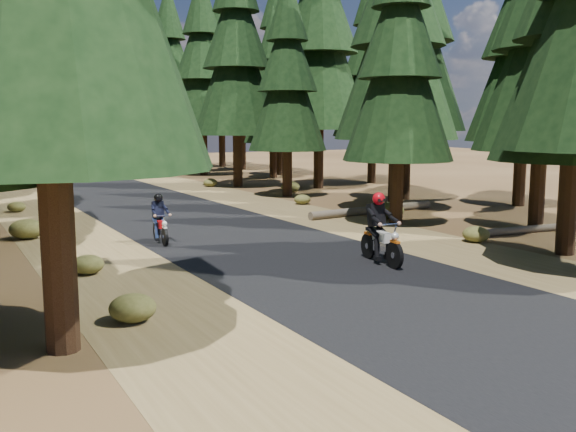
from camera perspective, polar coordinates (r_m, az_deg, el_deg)
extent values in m
plane|color=#422E17|center=(16.04, 2.62, -4.56)|extent=(120.00, 120.00, 0.00)
cube|color=black|center=(20.37, -4.81, -1.82)|extent=(6.00, 100.00, 0.01)
cube|color=brown|center=(18.98, -17.57, -2.93)|extent=(3.20, 100.00, 0.01)
cube|color=brown|center=(22.63, 5.86, -0.83)|extent=(3.20, 100.00, 0.01)
cylinder|color=black|center=(10.35, -20.06, 3.88)|extent=(0.53, 0.53, 5.71)
cylinder|color=black|center=(18.85, 23.79, 4.51)|extent=(0.50, 0.50, 5.11)
cylinder|color=black|center=(23.24, 21.45, 5.44)|extent=(0.51, 0.51, 5.29)
cone|color=black|center=(23.35, 21.88, 13.57)|extent=(4.50, 4.50, 6.62)
cylinder|color=black|center=(22.85, 9.69, 4.87)|extent=(0.48, 0.48, 4.52)
cone|color=black|center=(22.87, 9.87, 11.96)|extent=(3.84, 3.84, 5.65)
cone|color=black|center=(23.09, 10.00, 16.99)|extent=(2.94, 2.94, 4.07)
cylinder|color=black|center=(26.49, 9.54, 6.75)|extent=(0.53, 0.53, 5.84)
cone|color=black|center=(26.65, 9.73, 14.62)|extent=(4.96, 4.96, 7.30)
cylinder|color=black|center=(30.62, 10.40, 7.47)|extent=(0.56, 0.56, 6.43)
cone|color=black|center=(30.84, 10.60, 14.96)|extent=(5.47, 5.47, 8.04)
cylinder|color=black|center=(31.34, -0.07, 5.86)|extent=(0.48, 0.48, 4.51)
cone|color=black|center=(31.35, -0.07, 11.01)|extent=(3.83, 3.83, 5.64)
cone|color=black|center=(31.51, -0.07, 14.70)|extent=(2.93, 2.93, 4.06)
cone|color=black|center=(31.81, -0.07, 18.34)|extent=(2.03, 2.03, 3.38)
cylinder|color=black|center=(35.45, 2.75, 7.71)|extent=(0.56, 0.56, 6.47)
cone|color=black|center=(35.65, 2.80, 14.23)|extent=(5.50, 5.50, 8.09)
cylinder|color=black|center=(36.35, -4.52, 7.20)|extent=(0.53, 0.53, 5.83)
cone|color=black|center=(36.47, -4.59, 12.93)|extent=(4.95, 4.95, 7.29)
cone|color=black|center=(36.78, -4.64, 17.01)|extent=(3.79, 3.79, 5.25)
cylinder|color=black|center=(42.36, -1.34, 6.54)|extent=(0.48, 0.48, 4.61)
cone|color=black|center=(42.37, -1.35, 10.44)|extent=(3.92, 3.92, 5.77)
cone|color=black|center=(42.50, -1.36, 13.24)|extent=(3.00, 3.00, 4.15)
cone|color=black|center=(42.73, -1.37, 16.02)|extent=(2.08, 2.08, 3.46)
cylinder|color=black|center=(44.89, -7.53, 7.30)|extent=(0.53, 0.53, 5.76)
cone|color=black|center=(44.98, -7.62, 11.90)|extent=(4.90, 4.90, 7.21)
cone|color=black|center=(45.22, -7.69, 15.18)|extent=(3.75, 3.75, 5.19)
cone|color=black|center=(45.61, -7.75, 18.41)|extent=(2.59, 2.59, 4.32)
cylinder|color=black|center=(50.12, -4.08, 7.38)|extent=(0.53, 0.53, 5.66)
cone|color=black|center=(50.20, -4.13, 11.42)|extent=(4.81, 4.81, 7.07)
cone|color=black|center=(50.40, -4.16, 14.31)|extent=(3.68, 3.68, 5.09)
cone|color=black|center=(50.74, -4.19, 17.17)|extent=(2.55, 2.55, 4.24)
cylinder|color=black|center=(29.46, 20.03, 6.28)|extent=(0.52, 0.52, 5.60)
cone|color=black|center=(29.58, 20.37, 13.06)|extent=(4.76, 4.76, 7.00)
cylinder|color=black|center=(44.67, -0.77, 7.52)|extent=(0.54, 0.54, 6.00)
cone|color=black|center=(44.78, -0.78, 12.32)|extent=(5.10, 5.10, 7.50)
cone|color=black|center=(45.06, -0.79, 15.75)|extent=(3.90, 3.90, 5.40)
cylinder|color=black|center=(38.99, 7.50, 7.06)|extent=(0.52, 0.52, 5.60)
cone|color=black|center=(39.08, 7.60, 12.19)|extent=(4.76, 4.76, 7.00)
cone|color=black|center=(39.34, 7.67, 15.85)|extent=(3.64, 3.64, 5.04)
cylinder|color=black|center=(52.55, -12.41, 7.44)|extent=(0.54, 0.54, 6.00)
cone|color=black|center=(52.65, -12.53, 11.52)|extent=(5.10, 5.10, 7.50)
cone|color=black|center=(52.88, -12.63, 14.44)|extent=(3.90, 3.90, 5.40)
cone|color=black|center=(53.25, -12.72, 17.33)|extent=(2.70, 2.70, 4.50)
cylinder|color=black|center=(56.33, -10.36, 7.74)|extent=(0.56, 0.56, 6.40)
cone|color=black|center=(56.45, -10.47, 11.80)|extent=(5.44, 5.44, 8.00)
cone|color=black|center=(56.71, -10.55, 14.70)|extent=(4.16, 4.16, 5.76)
cone|color=black|center=(57.11, -10.63, 17.57)|extent=(2.88, 2.88, 4.80)
cylinder|color=black|center=(57.61, -17.04, 7.52)|extent=(0.56, 0.56, 6.40)
cone|color=black|center=(57.72, -17.21, 11.49)|extent=(5.44, 5.44, 8.00)
cone|color=black|center=(57.97, -17.34, 14.33)|extent=(4.16, 4.16, 5.76)
cone|color=black|center=(58.37, -17.46, 17.14)|extent=(2.88, 2.88, 4.80)
cylinder|color=black|center=(59.86, -21.44, 7.52)|extent=(0.57, 0.57, 6.80)
cone|color=black|center=(60.00, -21.66, 11.58)|extent=(5.78, 5.78, 8.50)
cone|color=black|center=(60.29, -21.82, 14.47)|extent=(4.42, 4.42, 6.12)
cone|color=black|center=(60.73, -21.98, 17.34)|extent=(3.06, 3.06, 5.10)
cylinder|color=black|center=(53.68, -5.90, 7.60)|extent=(0.54, 0.54, 6.00)
cone|color=black|center=(53.77, -5.96, 11.59)|extent=(5.10, 5.10, 7.50)
cone|color=black|center=(54.00, -6.00, 14.46)|extent=(3.90, 3.90, 5.40)
cone|color=black|center=(54.36, -6.05, 17.28)|extent=(2.70, 2.70, 4.50)
cylinder|color=#4C4233|center=(25.61, 7.58, 0.55)|extent=(6.20, 0.92, 0.32)
cylinder|color=#4C4233|center=(22.32, 20.39, -1.13)|extent=(3.57, 0.60, 0.24)
ellipsoid|color=#474C1E|center=(36.55, -6.91, 2.97)|extent=(0.79, 0.79, 0.48)
ellipsoid|color=#474C1E|center=(33.21, 0.21, 2.59)|extent=(0.97, 0.97, 0.58)
ellipsoid|color=#474C1E|center=(20.12, 16.38, -1.57)|extent=(0.81, 0.81, 0.49)
ellipsoid|color=#474C1E|center=(12.00, -13.64, -7.95)|extent=(0.85, 0.85, 0.51)
ellipsoid|color=#474C1E|center=(28.36, 1.29, 1.48)|extent=(0.73, 0.73, 0.44)
ellipsoid|color=#474C1E|center=(28.10, -22.98, 0.75)|extent=(0.70, 0.70, 0.42)
ellipsoid|color=#474C1E|center=(21.44, -22.24, -1.08)|extent=(1.03, 1.03, 0.62)
ellipsoid|color=#474C1E|center=(15.99, -17.39, -4.14)|extent=(0.76, 0.76, 0.46)
ellipsoid|color=#474C1E|center=(24.42, 9.07, 0.50)|extent=(1.03, 1.03, 0.62)
cube|color=black|center=(16.36, 8.34, -0.02)|extent=(0.43, 0.30, 0.59)
sphere|color=red|center=(16.30, 8.37, 1.47)|extent=(0.37, 0.37, 0.33)
cube|color=black|center=(19.38, -11.33, 0.52)|extent=(0.35, 0.23, 0.48)
sphere|color=black|center=(19.34, -11.36, 1.55)|extent=(0.29, 0.29, 0.27)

